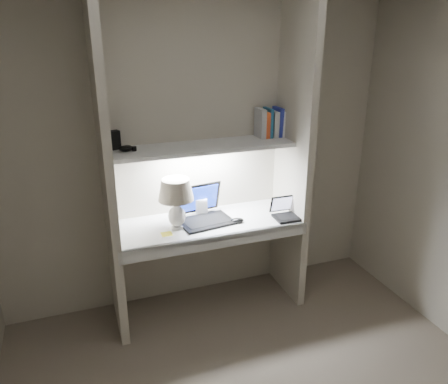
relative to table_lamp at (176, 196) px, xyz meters
name	(u,v)px	position (x,y,z in m)	size (l,w,h in m)	color
back_wall	(196,154)	(0.25, 0.30, 0.22)	(3.20, 0.01, 2.50)	#BDB3A1
alcove_panel_left	(107,174)	(-0.48, 0.03, 0.22)	(0.06, 0.55, 2.50)	#BDB3A1
alcove_panel_right	(293,154)	(0.98, 0.03, 0.22)	(0.06, 0.55, 2.50)	#BDB3A1
desk	(208,224)	(0.25, 0.03, -0.28)	(1.40, 0.55, 0.04)	white
desk_apron	(218,242)	(0.25, -0.23, -0.31)	(1.46, 0.03, 0.10)	silver
shelf	(203,147)	(0.25, 0.12, 0.32)	(1.40, 0.36, 0.03)	silver
strip_light	(203,150)	(0.25, 0.12, 0.29)	(0.60, 0.04, 0.01)	white
table_lamp	(176,196)	(0.00, 0.00, 0.00)	(0.27, 0.27, 0.39)	white
laptop_main	(202,213)	(0.23, 0.08, -0.20)	(0.45, 0.40, 0.27)	black
laptop_netbook	(288,212)	(0.89, -0.09, -0.23)	(0.25, 0.22, 0.16)	black
speaker	(201,206)	(0.25, 0.19, -0.20)	(0.09, 0.07, 0.13)	silver
mouse	(237,220)	(0.47, -0.06, -0.25)	(0.10, 0.06, 0.04)	black
cable_coil	(213,214)	(0.33, 0.15, -0.26)	(0.11, 0.11, 0.01)	black
sticky_note	(167,234)	(-0.10, -0.08, -0.26)	(0.08, 0.08, 0.00)	#FFF135
book_row	(270,123)	(0.85, 0.21, 0.44)	(0.22, 0.15, 0.23)	white
shelf_box	(114,140)	(-0.39, 0.23, 0.40)	(0.08, 0.06, 0.14)	black
shelf_gadget	(126,148)	(-0.32, 0.14, 0.35)	(0.11, 0.08, 0.05)	black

